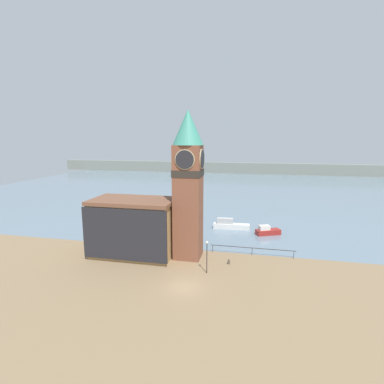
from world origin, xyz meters
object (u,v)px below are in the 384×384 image
object	(u,v)px
mooring_bollard_near	(229,261)
lamp_post	(207,251)
boat_near	(230,225)
boat_far	(267,231)
clock_tower	(188,181)
pier_building	(133,227)

from	to	relation	value
mooring_bollard_near	lamp_post	world-z (taller)	lamp_post
boat_near	boat_far	distance (m)	6.89
clock_tower	lamp_post	xyz separation A→B (m)	(3.37, -4.60, -7.74)
clock_tower	mooring_bollard_near	world-z (taller)	clock_tower
pier_building	lamp_post	bearing A→B (deg)	-18.67
pier_building	boat_far	world-z (taller)	pier_building
boat_near	lamp_post	xyz separation A→B (m)	(-1.11, -18.94, 2.15)
pier_building	boat_near	world-z (taller)	pier_building
mooring_bollard_near	lamp_post	xyz separation A→B (m)	(-2.40, -3.27, 2.49)
lamp_post	clock_tower	bearing A→B (deg)	126.20
clock_tower	mooring_bollard_near	bearing A→B (deg)	-13.04
clock_tower	boat_far	size ratio (longest dim) A/B	4.53
mooring_bollard_near	boat_near	bearing A→B (deg)	94.70
clock_tower	mooring_bollard_near	xyz separation A→B (m)	(5.77, -1.34, -10.23)
clock_tower	boat_near	distance (m)	17.98
clock_tower	boat_near	xyz separation A→B (m)	(4.48, 14.34, -9.89)
boat_near	mooring_bollard_near	world-z (taller)	boat_near
boat_near	mooring_bollard_near	xyz separation A→B (m)	(1.29, -15.67, -0.35)
pier_building	boat_far	bearing A→B (deg)	35.08
clock_tower	lamp_post	world-z (taller)	clock_tower
boat_near	lamp_post	world-z (taller)	lamp_post
pier_building	boat_near	distance (m)	19.75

